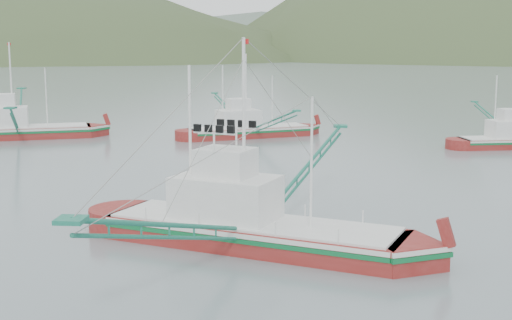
{
  "coord_description": "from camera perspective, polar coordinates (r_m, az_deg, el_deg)",
  "views": [
    {
      "loc": [
        3.82,
        -39.77,
        10.95
      ],
      "look_at": [
        0.0,
        6.0,
        3.2
      ],
      "focal_mm": 50.0,
      "sensor_mm": 36.0,
      "label": 1
    }
  ],
  "objects": [
    {
      "name": "bg_boat_far",
      "position": [
        81.25,
        -0.57,
        3.32
      ],
      "size": [
        15.04,
        23.63,
        10.18
      ],
      "rotation": [
        0.0,
        0.0,
        0.46
      ],
      "color": "maroon",
      "rests_on": "ground"
    },
    {
      "name": "ground",
      "position": [
        41.43,
        -0.69,
        -5.75
      ],
      "size": [
        1200.0,
        1200.0,
        0.0
      ],
      "primitive_type": "plane",
      "color": "slate",
      "rests_on": "ground"
    },
    {
      "name": "ridge_distant",
      "position": [
        600.44,
        7.35,
        8.46
      ],
      "size": [
        960.0,
        400.0,
        240.0
      ],
      "primitive_type": "ellipsoid",
      "color": "slate",
      "rests_on": "ground"
    },
    {
      "name": "main_boat",
      "position": [
        38.04,
        -0.43,
        -3.44
      ],
      "size": [
        16.82,
        28.55,
        11.96
      ],
      "rotation": [
        0.0,
        0.0,
        -0.35
      ],
      "color": "maroon",
      "rests_on": "ground"
    },
    {
      "name": "bg_boat_left",
      "position": [
        84.49,
        -18.59,
        3.19
      ],
      "size": [
        16.23,
        27.5,
        11.56
      ],
      "rotation": [
        0.0,
        0.0,
        0.36
      ],
      "color": "maroon",
      "rests_on": "ground"
    }
  ]
}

